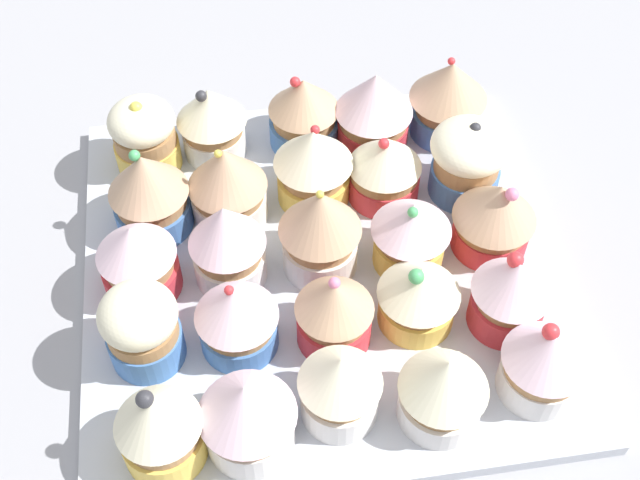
# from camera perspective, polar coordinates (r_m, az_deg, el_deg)

# --- Properties ---
(ground_plane) EXTENTS (1.80, 1.80, 0.03)m
(ground_plane) POSITION_cam_1_polar(r_m,az_deg,el_deg) (0.67, -0.00, -3.02)
(ground_plane) COLOR #9E9EA3
(baking_tray) EXTENTS (0.36, 0.36, 0.01)m
(baking_tray) POSITION_cam_1_polar(r_m,az_deg,el_deg) (0.65, -0.00, -1.96)
(baking_tray) COLOR silver
(baking_tray) RESTS_ON ground_plane
(cupcake_0) EXTENTS (0.06, 0.06, 0.07)m
(cupcake_0) POSITION_cam_1_polar(r_m,az_deg,el_deg) (0.71, -11.96, 7.05)
(cupcake_0) COLOR #EFC651
(cupcake_0) RESTS_ON baking_tray
(cupcake_1) EXTENTS (0.06, 0.06, 0.08)m
(cupcake_1) POSITION_cam_1_polar(r_m,az_deg,el_deg) (0.66, -11.68, 3.31)
(cupcake_1) COLOR #477AC6
(cupcake_1) RESTS_ON baking_tray
(cupcake_2) EXTENTS (0.06, 0.06, 0.07)m
(cupcake_2) POSITION_cam_1_polar(r_m,az_deg,el_deg) (0.63, -12.43, -0.92)
(cupcake_2) COLOR #D1333D
(cupcake_2) RESTS_ON baking_tray
(cupcake_3) EXTENTS (0.05, 0.05, 0.07)m
(cupcake_3) POSITION_cam_1_polar(r_m,az_deg,el_deg) (0.59, -12.16, -5.85)
(cupcake_3) COLOR #477AC6
(cupcake_3) RESTS_ON baking_tray
(cupcake_4) EXTENTS (0.06, 0.06, 0.08)m
(cupcake_4) POSITION_cam_1_polar(r_m,az_deg,el_deg) (0.54, -11.00, -12.40)
(cupcake_4) COLOR #EFC651
(cupcake_4) RESTS_ON baking_tray
(cupcake_5) EXTENTS (0.06, 0.06, 0.07)m
(cupcake_5) POSITION_cam_1_polar(r_m,az_deg,el_deg) (0.71, -7.44, 8.18)
(cupcake_5) COLOR white
(cupcake_5) RESTS_ON baking_tray
(cupcake_6) EXTENTS (0.06, 0.06, 0.08)m
(cupcake_6) POSITION_cam_1_polar(r_m,az_deg,el_deg) (0.65, -6.38, 3.87)
(cupcake_6) COLOR white
(cupcake_6) RESTS_ON baking_tray
(cupcake_7) EXTENTS (0.06, 0.06, 0.08)m
(cupcake_7) POSITION_cam_1_polar(r_m,az_deg,el_deg) (0.61, -6.36, -0.44)
(cupcake_7) COLOR white
(cupcake_7) RESTS_ON baking_tray
(cupcake_8) EXTENTS (0.06, 0.06, 0.07)m
(cupcake_8) POSITION_cam_1_polar(r_m,az_deg,el_deg) (0.58, -5.74, -5.22)
(cupcake_8) COLOR #477AC6
(cupcake_8) RESTS_ON baking_tray
(cupcake_9) EXTENTS (0.06, 0.06, 0.07)m
(cupcake_9) POSITION_cam_1_polar(r_m,az_deg,el_deg) (0.54, -5.01, -11.79)
(cupcake_9) COLOR white
(cupcake_9) RESTS_ON baking_tray
(cupcake_10) EXTENTS (0.06, 0.06, 0.07)m
(cupcake_10) POSITION_cam_1_polar(r_m,az_deg,el_deg) (0.71, -1.12, 8.82)
(cupcake_10) COLOR #477AC6
(cupcake_10) RESTS_ON baking_tray
(cupcake_11) EXTENTS (0.06, 0.06, 0.08)m
(cupcake_11) POSITION_cam_1_polar(r_m,az_deg,el_deg) (0.66, -0.46, 5.24)
(cupcake_11) COLOR #EFC651
(cupcake_11) RESTS_ON baking_tray
(cupcake_12) EXTENTS (0.06, 0.06, 0.08)m
(cupcake_12) POSITION_cam_1_polar(r_m,az_deg,el_deg) (0.62, 0.04, 0.97)
(cupcake_12) COLOR white
(cupcake_12) RESTS_ON baking_tray
(cupcake_13) EXTENTS (0.06, 0.06, 0.07)m
(cupcake_13) POSITION_cam_1_polar(r_m,az_deg,el_deg) (0.58, 0.81, -4.91)
(cupcake_13) COLOR #D1333D
(cupcake_13) RESTS_ON baking_tray
(cupcake_14) EXTENTS (0.06, 0.06, 0.07)m
(cupcake_14) POSITION_cam_1_polar(r_m,az_deg,el_deg) (0.55, 1.38, -9.94)
(cupcake_14) COLOR white
(cupcake_14) RESTS_ON baking_tray
(cupcake_15) EXTENTS (0.07, 0.07, 0.08)m
(cupcake_15) POSITION_cam_1_polar(r_m,az_deg,el_deg) (0.71, 3.73, 8.93)
(cupcake_15) COLOR #D1333D
(cupcake_15) RESTS_ON baking_tray
(cupcake_16) EXTENTS (0.06, 0.06, 0.07)m
(cupcake_16) POSITION_cam_1_polar(r_m,az_deg,el_deg) (0.67, 4.47, 5.03)
(cupcake_16) COLOR #D1333D
(cupcake_16) RESTS_ON baking_tray
(cupcake_17) EXTENTS (0.06, 0.06, 0.07)m
(cupcake_17) POSITION_cam_1_polar(r_m,az_deg,el_deg) (0.63, 6.25, 0.57)
(cupcake_17) COLOR #EFC651
(cupcake_17) RESTS_ON baking_tray
(cupcake_18) EXTENTS (0.06, 0.06, 0.06)m
(cupcake_18) POSITION_cam_1_polar(r_m,az_deg,el_deg) (0.60, 6.79, -3.66)
(cupcake_18) COLOR #EFC651
(cupcake_18) RESTS_ON baking_tray
(cupcake_19) EXTENTS (0.06, 0.06, 0.07)m
(cupcake_19) POSITION_cam_1_polar(r_m,az_deg,el_deg) (0.56, 8.45, -10.01)
(cupcake_19) COLOR white
(cupcake_19) RESTS_ON baking_tray
(cupcake_20) EXTENTS (0.07, 0.07, 0.08)m
(cupcake_20) POSITION_cam_1_polar(r_m,az_deg,el_deg) (0.73, 8.80, 9.70)
(cupcake_20) COLOR #477AC6
(cupcake_20) RESTS_ON baking_tray
(cupcake_21) EXTENTS (0.06, 0.06, 0.07)m
(cupcake_21) POSITION_cam_1_polar(r_m,az_deg,el_deg) (0.68, 10.09, 5.47)
(cupcake_21) COLOR #477AC6
(cupcake_21) RESTS_ON baking_tray
(cupcake_22) EXTENTS (0.06, 0.06, 0.07)m
(cupcake_22) POSITION_cam_1_polar(r_m,az_deg,el_deg) (0.64, 11.99, 1.48)
(cupcake_22) COLOR #D1333D
(cupcake_22) RESTS_ON baking_tray
(cupcake_23) EXTENTS (0.06, 0.06, 0.07)m
(cupcake_23) POSITION_cam_1_polar(r_m,az_deg,el_deg) (0.60, 12.98, -3.50)
(cupcake_23) COLOR #D1333D
(cupcake_23) RESTS_ON baking_tray
(cupcake_24) EXTENTS (0.06, 0.06, 0.07)m
(cupcake_24) POSITION_cam_1_polar(r_m,az_deg,el_deg) (0.58, 15.17, -8.00)
(cupcake_24) COLOR white
(cupcake_24) RESTS_ON baking_tray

